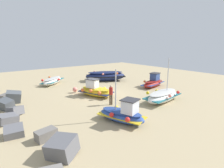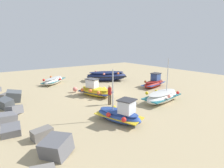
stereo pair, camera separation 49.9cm
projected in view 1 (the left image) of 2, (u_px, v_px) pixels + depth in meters
The scene contains 10 objects.
ground_plane at pixel (99, 94), 19.41m from camera, with size 45.24×45.24×0.00m, color tan.
fishing_boat_0 at pixel (163, 96), 16.86m from camera, with size 2.12×4.51×3.91m.
fishing_boat_1 at pixel (153, 82), 22.52m from camera, with size 2.13×3.89×1.70m.
fishing_boat_2 at pixel (95, 90), 18.61m from camera, with size 3.90×2.55×1.77m.
fishing_boat_3 at pixel (105, 76), 25.97m from camera, with size 4.35×5.78×1.39m.
fishing_boat_4 at pixel (53, 81), 23.93m from camera, with size 3.80×3.92×0.93m.
fishing_boat_5 at pixel (123, 114), 12.53m from camera, with size 3.61×2.26×3.57m.
person_walking at pixel (111, 93), 15.90m from camera, with size 0.32×0.32×1.74m.
breakwater_rocks at pixel (12, 108), 14.19m from camera, with size 20.14×3.19×1.28m.
mooring_buoy_0 at pixel (75, 89), 19.86m from camera, with size 0.50×0.50×0.61m.
Camera 1 is at (-15.58, 10.45, 5.25)m, focal length 29.97 mm.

